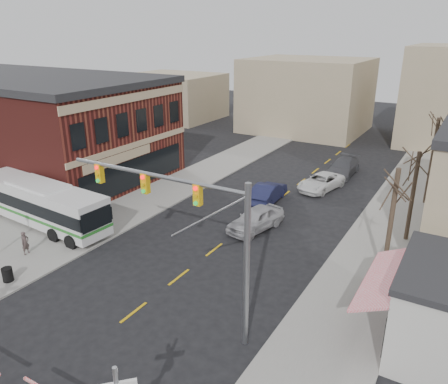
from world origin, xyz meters
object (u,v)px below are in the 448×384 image
at_px(traffic_signal_mast, 193,219).
at_px(car_c, 321,182).
at_px(transit_bus, 41,203).
at_px(car_d, 343,167).
at_px(car_a, 256,219).
at_px(car_b, 268,193).
at_px(pedestrian_near, 25,243).
at_px(trash_bin, 8,274).
at_px(pedestrian_far, 86,217).

xyz_separation_m(traffic_signal_mast, car_c, (-1.02, 21.95, -5.02)).
distance_m(transit_bus, car_d, 28.20).
distance_m(traffic_signal_mast, car_a, 12.58).
bearing_deg(car_b, car_c, -123.05).
bearing_deg(transit_bus, traffic_signal_mast, -13.38).
bearing_deg(car_b, traffic_signal_mast, 99.42).
bearing_deg(car_d, car_b, -108.37).
distance_m(car_b, pedestrian_near, 19.06).
distance_m(traffic_signal_mast, trash_bin, 12.88).
bearing_deg(pedestrian_far, trash_bin, -142.49).
distance_m(pedestrian_near, pedestrian_far, 4.86).
height_order(traffic_signal_mast, car_a, traffic_signal_mast).
distance_m(traffic_signal_mast, car_b, 17.89).
height_order(transit_bus, trash_bin, transit_bus).
distance_m(car_d, pedestrian_far, 25.44).
bearing_deg(traffic_signal_mast, car_a, 101.74).
relative_size(car_c, pedestrian_far, 3.20).
relative_size(trash_bin, car_a, 0.17).
bearing_deg(traffic_signal_mast, car_d, 91.08).
bearing_deg(pedestrian_far, pedestrian_near, -158.08).
distance_m(car_d, pedestrian_near, 29.87).
height_order(car_d, pedestrian_far, pedestrian_far).
bearing_deg(car_a, pedestrian_near, -122.05).
bearing_deg(trash_bin, car_c, 66.69).
bearing_deg(traffic_signal_mast, trash_bin, -168.12).
relative_size(car_a, car_b, 0.97).
distance_m(transit_bus, car_b, 17.96).
distance_m(transit_bus, trash_bin, 8.12).
height_order(car_a, car_b, car_a).
bearing_deg(car_d, pedestrian_far, -119.94).
height_order(traffic_signal_mast, pedestrian_far, traffic_signal_mast).
bearing_deg(transit_bus, pedestrian_near, -50.75).
distance_m(traffic_signal_mast, pedestrian_near, 14.28).
bearing_deg(car_b, transit_bus, 41.95).
relative_size(traffic_signal_mast, trash_bin, 12.19).
bearing_deg(transit_bus, car_d, 55.56).
height_order(car_c, car_d, car_d).
xyz_separation_m(car_b, pedestrian_near, (-9.50, -16.53, 0.06)).
xyz_separation_m(transit_bus, car_d, (15.94, 23.24, -0.99)).
bearing_deg(transit_bus, car_a, 27.81).
bearing_deg(pedestrian_near, car_c, -34.63).
bearing_deg(transit_bus, trash_bin, -52.13).
bearing_deg(car_c, pedestrian_far, -113.07).
bearing_deg(pedestrian_far, car_c, -10.46).
distance_m(trash_bin, pedestrian_far, 7.68).
height_order(car_a, car_d, car_a).
relative_size(car_d, pedestrian_far, 3.44).
height_order(car_a, pedestrian_near, car_a).
relative_size(car_b, pedestrian_near, 3.27).
height_order(transit_bus, car_b, transit_bus).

